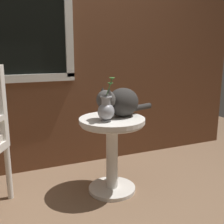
# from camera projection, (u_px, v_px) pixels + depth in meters

# --- Properties ---
(ground_plane) EXTENTS (6.00, 6.00, 0.00)m
(ground_plane) POSITION_uv_depth(u_px,v_px,m) (87.00, 199.00, 2.19)
(ground_plane) COLOR #7F6047
(back_wall) EXTENTS (4.00, 0.07, 2.60)m
(back_wall) POSITION_uv_depth(u_px,v_px,m) (58.00, 33.00, 2.55)
(back_wall) COLOR brown
(back_wall) RESTS_ON ground_plane
(wicker_side_table) EXTENTS (0.52, 0.52, 0.62)m
(wicker_side_table) POSITION_uv_depth(u_px,v_px,m) (112.00, 141.00, 2.23)
(wicker_side_table) COLOR silver
(wicker_side_table) RESTS_ON ground_plane
(cat) EXTENTS (0.55, 0.30, 0.25)m
(cat) POSITION_uv_depth(u_px,v_px,m) (120.00, 102.00, 2.22)
(cat) COLOR #33302D
(cat) RESTS_ON wicker_side_table
(pewter_vase_with_ivy) EXTENTS (0.13, 0.13, 0.33)m
(pewter_vase_with_ivy) POSITION_uv_depth(u_px,v_px,m) (106.00, 109.00, 2.08)
(pewter_vase_with_ivy) COLOR #99999E
(pewter_vase_with_ivy) RESTS_ON wicker_side_table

